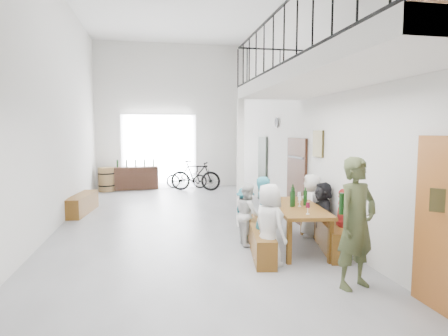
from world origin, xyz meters
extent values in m
plane|color=slate|center=(0.00, 0.00, 0.00)|extent=(12.00, 12.00, 0.00)
plane|color=silver|center=(0.00, 6.00, 2.75)|extent=(5.50, 0.00, 5.50)
plane|color=silver|center=(0.00, -6.00, 2.75)|extent=(5.50, 0.00, 5.50)
plane|color=silver|center=(-2.75, 0.00, 2.75)|extent=(0.00, 12.00, 12.00)
plane|color=silver|center=(2.75, 0.00, 2.75)|extent=(0.00, 12.00, 12.00)
cube|color=white|center=(-0.40, 5.94, 1.40)|extent=(2.80, 0.08, 2.80)
cube|color=brown|center=(2.70, -4.90, 1.05)|extent=(0.06, 0.95, 2.10)
cube|color=#381F13|center=(2.70, -0.30, 1.00)|extent=(0.06, 1.10, 2.00)
cube|color=#2C352B|center=(2.70, 2.50, 1.00)|extent=(0.06, 0.80, 2.00)
cube|color=#3A3317|center=(2.72, -1.40, 1.90)|extent=(0.04, 0.45, 0.55)
cylinder|color=white|center=(2.71, 1.20, 2.40)|extent=(0.04, 0.28, 0.28)
cube|color=white|center=(2.00, -3.20, 3.00)|extent=(1.50, 5.60, 0.25)
cube|color=black|center=(1.27, -3.20, 3.98)|extent=(0.03, 5.60, 0.03)
cube|color=black|center=(1.27, -3.20, 3.15)|extent=(0.03, 5.60, 0.03)
cube|color=black|center=(2.00, -0.42, 3.98)|extent=(1.50, 0.03, 0.03)
cube|color=white|center=(1.30, -0.45, 1.44)|extent=(0.14, 0.14, 2.88)
cube|color=brown|center=(1.96, -2.21, 0.76)|extent=(1.06, 2.07, 0.06)
cube|color=brown|center=(1.51, -3.01, 0.36)|extent=(0.07, 0.07, 0.73)
cube|color=brown|center=(2.19, -3.10, 0.36)|extent=(0.07, 0.07, 0.73)
cube|color=brown|center=(1.74, -1.32, 0.36)|extent=(0.07, 0.07, 0.73)
cube|color=brown|center=(2.41, -1.41, 0.36)|extent=(0.07, 0.07, 0.73)
cube|color=brown|center=(1.23, -2.30, 0.23)|extent=(0.67, 2.05, 0.47)
cube|color=brown|center=(2.57, -2.15, 0.26)|extent=(0.80, 2.25, 0.52)
cylinder|color=black|center=(1.87, -2.24, 0.97)|extent=(0.07, 0.07, 0.35)
cylinder|color=black|center=(2.12, -2.19, 0.97)|extent=(0.07, 0.07, 0.35)
cylinder|color=black|center=(2.04, -1.78, 0.97)|extent=(0.07, 0.07, 0.35)
cylinder|color=black|center=(1.83, -2.27, 0.97)|extent=(0.07, 0.07, 0.35)
cube|color=brown|center=(-2.50, 1.68, 0.25)|extent=(0.60, 1.79, 0.49)
cylinder|color=olive|center=(-2.31, 5.40, 0.43)|extent=(0.58, 0.58, 0.87)
cylinder|color=black|center=(-2.31, 5.40, 0.22)|extent=(0.59, 0.59, 0.05)
cylinder|color=black|center=(-2.31, 5.40, 0.65)|extent=(0.59, 0.59, 0.05)
cube|color=#381F13|center=(-1.28, 5.65, 0.42)|extent=(1.65, 0.63, 0.85)
cylinder|color=black|center=(-1.92, 5.55, 0.99)|extent=(0.06, 0.06, 0.28)
cylinder|color=black|center=(-1.61, 5.66, 0.99)|extent=(0.06, 0.06, 0.28)
cylinder|color=black|center=(-1.27, 5.63, 0.99)|extent=(0.06, 0.06, 0.28)
cylinder|color=black|center=(-0.95, 5.69, 0.99)|extent=(0.06, 0.06, 0.28)
cylinder|color=black|center=(-0.62, 5.72, 0.99)|extent=(0.06, 0.06, 0.28)
imported|color=silver|center=(1.18, -3.00, 0.66)|extent=(0.63, 0.76, 1.33)
imported|color=#246B7A|center=(1.27, -2.44, 0.69)|extent=(0.38, 0.53, 1.38)
imported|color=silver|center=(1.13, -1.82, 0.59)|extent=(0.45, 0.58, 1.18)
imported|color=#246B7A|center=(1.19, -1.39, 0.52)|extent=(0.53, 0.74, 1.03)
imported|color=#A61F1C|center=(2.59, -2.74, 0.59)|extent=(0.46, 0.74, 1.18)
imported|color=black|center=(2.56, -2.01, 0.59)|extent=(0.58, 1.15, 1.19)
imported|color=silver|center=(2.55, -1.52, 0.64)|extent=(0.60, 0.73, 1.29)
imported|color=#3F4828|center=(2.09, -4.03, 0.90)|extent=(0.77, 0.63, 1.81)
imported|color=#1C481E|center=(2.45, 0.21, 0.22)|extent=(0.40, 0.34, 0.44)
imported|color=black|center=(0.61, 5.60, 0.41)|extent=(1.64, 0.89, 0.82)
imported|color=black|center=(0.88, 4.95, 0.55)|extent=(1.91, 1.07, 1.11)
camera|label=1|loc=(-0.62, -8.61, 2.14)|focal=30.00mm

